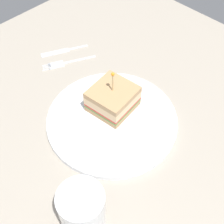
{
  "coord_description": "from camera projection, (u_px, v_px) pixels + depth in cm",
  "views": [
    {
      "loc": [
        -27.36,
        -27.03,
        50.35
      ],
      "look_at": [
        0.0,
        0.0,
        3.14
      ],
      "focal_mm": 49.63,
      "sensor_mm": 36.0,
      "label": 1
    }
  ],
  "objects": [
    {
      "name": "ground_plane",
      "position": [
        112.0,
        125.0,
        0.64
      ],
      "size": [
        90.68,
        90.68,
        2.0
      ],
      "primitive_type": "cube",
      "color": "#9E9384"
    },
    {
      "name": "plate",
      "position": [
        112.0,
        120.0,
        0.63
      ],
      "size": [
        26.46,
        26.46,
        1.14
      ],
      "primitive_type": "cylinder",
      "color": "white",
      "rests_on": "ground_plane"
    },
    {
      "name": "sandwich_half_center",
      "position": [
        113.0,
        99.0,
        0.62
      ],
      "size": [
        9.43,
        9.07,
        9.72
      ],
      "color": "tan",
      "rests_on": "plate"
    },
    {
      "name": "drink_glass",
      "position": [
        83.0,
        213.0,
        0.47
      ],
      "size": [
        6.99,
        6.99,
        9.98
      ],
      "color": "#B74C33",
      "rests_on": "ground_plane"
    },
    {
      "name": "fork",
      "position": [
        63.0,
        63.0,
        0.74
      ],
      "size": [
        12.16,
        6.86,
        0.35
      ],
      "color": "silver",
      "rests_on": "ground_plane"
    },
    {
      "name": "knife",
      "position": [
        62.0,
        51.0,
        0.77
      ],
      "size": [
        11.17,
        6.11,
        0.35
      ],
      "color": "silver",
      "rests_on": "ground_plane"
    }
  ]
}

